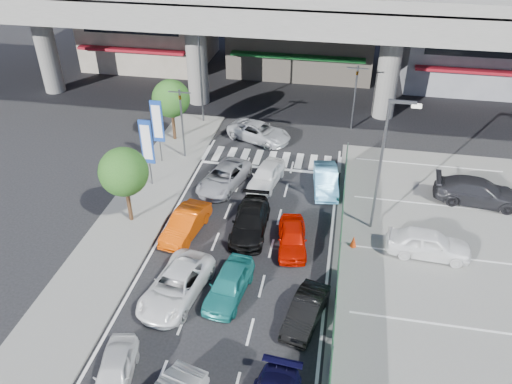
% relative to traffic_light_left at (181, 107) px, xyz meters
% --- Properties ---
extents(ground, '(120.00, 120.00, 0.00)m').
position_rel_traffic_light_left_xyz_m(ground, '(6.20, -12.00, -3.94)').
color(ground, black).
rests_on(ground, ground).
extents(parking_lot, '(12.00, 28.00, 0.06)m').
position_rel_traffic_light_left_xyz_m(parking_lot, '(17.20, -10.00, -3.91)').
color(parking_lot, slate).
rests_on(parking_lot, ground).
extents(sidewalk_left, '(4.00, 30.00, 0.12)m').
position_rel_traffic_light_left_xyz_m(sidewalk_left, '(-0.80, -8.00, -3.88)').
color(sidewalk_left, slate).
rests_on(sidewalk_left, ground).
extents(fence_run, '(0.16, 22.00, 1.80)m').
position_rel_traffic_light_left_xyz_m(fence_run, '(11.50, -11.00, -3.04)').
color(fence_run, '#1B4E2C').
rests_on(fence_run, ground).
extents(expressway, '(64.00, 14.00, 10.75)m').
position_rel_traffic_light_left_xyz_m(expressway, '(6.20, 10.00, 4.83)').
color(expressway, '#63635F').
rests_on(expressway, ground).
extents(building_east, '(12.00, 10.90, 12.00)m').
position_rel_traffic_light_left_xyz_m(building_east, '(22.20, 19.97, 2.06)').
color(building_east, gray).
rests_on(building_east, ground).
extents(traffic_light_left, '(1.60, 1.24, 5.20)m').
position_rel_traffic_light_left_xyz_m(traffic_light_left, '(0.00, 0.00, 0.00)').
color(traffic_light_left, '#595B60').
rests_on(traffic_light_left, ground).
extents(traffic_light_right, '(1.60, 1.24, 5.20)m').
position_rel_traffic_light_left_xyz_m(traffic_light_right, '(11.70, 7.00, 0.00)').
color(traffic_light_right, '#595B60').
rests_on(traffic_light_right, ground).
extents(street_lamp_right, '(1.65, 0.22, 8.00)m').
position_rel_traffic_light_left_xyz_m(street_lamp_right, '(13.37, -6.00, 0.83)').
color(street_lamp_right, '#595B60').
rests_on(street_lamp_right, ground).
extents(street_lamp_left, '(1.65, 0.22, 8.00)m').
position_rel_traffic_light_left_xyz_m(street_lamp_left, '(-0.13, 6.00, 0.83)').
color(street_lamp_left, '#595B60').
rests_on(street_lamp_left, ground).
extents(signboard_near, '(0.80, 0.14, 4.70)m').
position_rel_traffic_light_left_xyz_m(signboard_near, '(-1.00, -4.01, -0.87)').
color(signboard_near, '#595B60').
rests_on(signboard_near, ground).
extents(signboard_far, '(0.80, 0.14, 4.70)m').
position_rel_traffic_light_left_xyz_m(signboard_far, '(-1.40, -1.01, -0.87)').
color(signboard_far, '#595B60').
rests_on(signboard_far, ground).
extents(tree_near, '(2.80, 2.80, 4.80)m').
position_rel_traffic_light_left_xyz_m(tree_near, '(-0.80, -8.00, -0.55)').
color(tree_near, '#382314').
rests_on(tree_near, ground).
extents(tree_far, '(2.80, 2.80, 4.80)m').
position_rel_traffic_light_left_xyz_m(tree_far, '(-1.60, 2.50, -0.55)').
color(tree_far, '#382314').
rests_on(tree_far, ground).
extents(van_white_back_left, '(2.06, 3.80, 1.23)m').
position_rel_traffic_light_left_xyz_m(van_white_back_left, '(2.91, -18.56, -3.32)').
color(van_white_back_left, silver).
rests_on(van_white_back_left, ground).
extents(sedan_white_mid_left, '(3.04, 5.26, 1.38)m').
position_rel_traffic_light_left_xyz_m(sedan_white_mid_left, '(3.83, -13.44, -3.25)').
color(sedan_white_mid_left, white).
rests_on(sedan_white_mid_left, ground).
extents(taxi_teal_mid, '(2.12, 4.22, 1.38)m').
position_rel_traffic_light_left_xyz_m(taxi_teal_mid, '(6.33, -12.87, -3.25)').
color(taxi_teal_mid, teal).
rests_on(taxi_teal_mid, ground).
extents(hatch_black_mid_right, '(2.10, 3.90, 1.22)m').
position_rel_traffic_light_left_xyz_m(hatch_black_mid_right, '(10.18, -13.86, -3.33)').
color(hatch_black_mid_right, black).
rests_on(hatch_black_mid_right, ground).
extents(taxi_orange_left, '(2.09, 4.36, 1.38)m').
position_rel_traffic_light_left_xyz_m(taxi_orange_left, '(2.78, -8.56, -3.25)').
color(taxi_orange_left, '#CF4203').
rests_on(taxi_orange_left, ground).
extents(sedan_black_mid, '(2.10, 4.82, 1.38)m').
position_rel_traffic_light_left_xyz_m(sedan_black_mid, '(6.35, -7.66, -3.25)').
color(sedan_black_mid, black).
rests_on(sedan_black_mid, ground).
extents(taxi_orange_right, '(2.06, 4.01, 1.31)m').
position_rel_traffic_light_left_xyz_m(taxi_orange_right, '(8.89, -8.64, -3.28)').
color(taxi_orange_right, '#BC0F01').
rests_on(taxi_orange_right, ground).
extents(wagon_silver_front_left, '(3.26, 5.14, 1.32)m').
position_rel_traffic_light_left_xyz_m(wagon_silver_front_left, '(3.70, -3.22, -3.28)').
color(wagon_silver_front_left, '#9E9FA5').
rests_on(wagon_silver_front_left, ground).
extents(sedan_white_front_mid, '(2.30, 4.27, 1.38)m').
position_rel_traffic_light_left_xyz_m(sedan_white_front_mid, '(6.39, -2.46, -3.25)').
color(sedan_white_front_mid, white).
rests_on(sedan_white_front_mid, ground).
extents(kei_truck_front_right, '(1.97, 4.33, 1.38)m').
position_rel_traffic_light_left_xyz_m(kei_truck_front_right, '(10.28, -2.36, -3.25)').
color(kei_truck_front_right, '#62B9F2').
rests_on(kei_truck_front_right, ground).
extents(crossing_wagon_silver, '(5.44, 3.99, 1.37)m').
position_rel_traffic_light_left_xyz_m(crossing_wagon_silver, '(4.80, 3.66, -3.25)').
color(crossing_wagon_silver, silver).
rests_on(crossing_wagon_silver, ground).
extents(parked_sedan_white, '(4.53, 2.03, 1.51)m').
position_rel_traffic_light_left_xyz_m(parked_sedan_white, '(16.17, -7.98, -3.12)').
color(parked_sedan_white, white).
rests_on(parked_sedan_white, parking_lot).
extents(parked_sedan_dgrey, '(5.47, 2.63, 1.54)m').
position_rel_traffic_light_left_xyz_m(parked_sedan_dgrey, '(19.69, -2.20, -3.11)').
color(parked_sedan_dgrey, '#27272B').
rests_on(parked_sedan_dgrey, parking_lot).
extents(traffic_cone, '(0.48, 0.48, 0.70)m').
position_rel_traffic_light_left_xyz_m(traffic_cone, '(12.23, -8.03, -3.53)').
color(traffic_cone, '#ED3D0D').
rests_on(traffic_cone, parking_lot).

